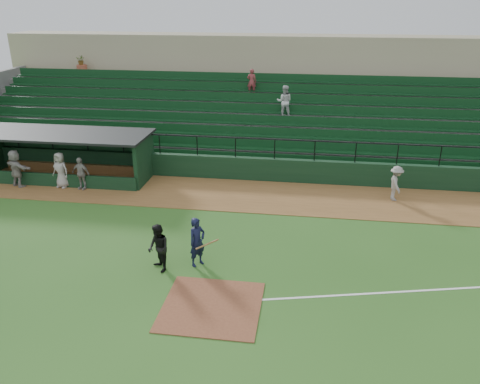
# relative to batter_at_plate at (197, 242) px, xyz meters

# --- Properties ---
(ground) EXTENTS (90.00, 90.00, 0.00)m
(ground) POSITION_rel_batter_at_plate_xyz_m (0.98, -1.40, -0.90)
(ground) COLOR #2A581C
(ground) RESTS_ON ground
(warning_track) EXTENTS (40.00, 4.00, 0.03)m
(warning_track) POSITION_rel_batter_at_plate_xyz_m (0.98, 6.60, -0.89)
(warning_track) COLOR brown
(warning_track) RESTS_ON ground
(home_plate_dirt) EXTENTS (3.00, 3.00, 0.03)m
(home_plate_dirt) POSITION_rel_batter_at_plate_xyz_m (0.98, -2.40, -0.89)
(home_plate_dirt) COLOR brown
(home_plate_dirt) RESTS_ON ground
(foul_line) EXTENTS (17.49, 4.44, 0.01)m
(foul_line) POSITION_rel_batter_at_plate_xyz_m (8.98, -0.20, -0.90)
(foul_line) COLOR white
(foul_line) RESTS_ON ground
(stadium_structure) EXTENTS (38.00, 13.08, 6.40)m
(stadium_structure) POSITION_rel_batter_at_plate_xyz_m (0.98, 15.05, 1.40)
(stadium_structure) COLOR black
(stadium_structure) RESTS_ON ground
(dugout) EXTENTS (8.90, 3.20, 2.42)m
(dugout) POSITION_rel_batter_at_plate_xyz_m (-8.77, 8.15, 0.43)
(dugout) COLOR black
(dugout) RESTS_ON ground
(batter_at_plate) EXTENTS (1.17, 0.78, 1.80)m
(batter_at_plate) POSITION_rel_batter_at_plate_xyz_m (0.00, 0.00, 0.00)
(batter_at_plate) COLOR black
(batter_at_plate) RESTS_ON ground
(umpire) EXTENTS (1.03, 1.06, 1.71)m
(umpire) POSITION_rel_batter_at_plate_xyz_m (-1.23, -0.56, -0.05)
(umpire) COLOR black
(umpire) RESTS_ON ground
(runner) EXTENTS (0.73, 1.13, 1.65)m
(runner) POSITION_rel_batter_at_plate_xyz_m (7.74, 7.03, -0.05)
(runner) COLOR gray
(runner) RESTS_ON warning_track
(dugout_player_a) EXTENTS (1.00, 0.54, 1.62)m
(dugout_player_a) POSITION_rel_batter_at_plate_xyz_m (-7.27, 6.23, -0.06)
(dugout_player_a) COLOR gray
(dugout_player_a) RESTS_ON warning_track
(dugout_player_b) EXTENTS (0.98, 0.76, 1.79)m
(dugout_player_b) POSITION_rel_batter_at_plate_xyz_m (-8.35, 6.32, 0.02)
(dugout_player_b) COLOR #A59F9A
(dugout_player_b) RESTS_ON warning_track
(dugout_player_c) EXTENTS (1.81, 1.23, 1.88)m
(dugout_player_c) POSITION_rel_batter_at_plate_xyz_m (-10.59, 6.12, 0.07)
(dugout_player_c) COLOR #9A9490
(dugout_player_c) RESTS_ON warning_track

